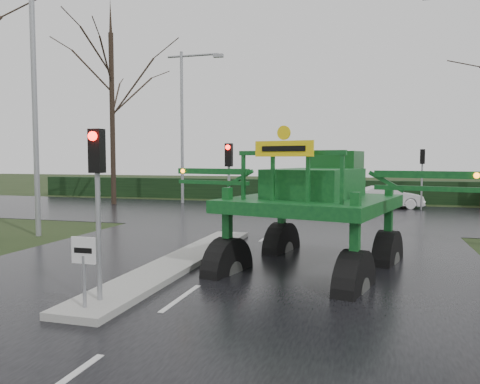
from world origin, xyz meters
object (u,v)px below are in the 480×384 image
(street_light_left_far, at_px, (186,113))
(traffic_signal_near, at_px, (97,177))
(street_light_left_near, at_px, (41,78))
(crop_sprayer, at_px, (232,188))
(traffic_signal_far, at_px, (422,165))
(white_sedan, at_px, (387,209))
(traffic_signal_mid, at_px, (229,169))
(keep_left_sign, at_px, (84,261))

(street_light_left_far, bearing_deg, traffic_signal_near, -71.83)
(street_light_left_near, bearing_deg, crop_sprayer, -21.50)
(street_light_left_far, bearing_deg, traffic_signal_far, 0.03)
(white_sedan, bearing_deg, traffic_signal_mid, 140.47)
(traffic_signal_near, distance_m, white_sedan, 22.21)
(traffic_signal_near, xyz_separation_m, street_light_left_far, (-6.89, 21.01, 3.40))
(street_light_left_far, bearing_deg, street_light_left_near, -90.00)
(traffic_signal_far, height_order, street_light_left_far, street_light_left_far)
(traffic_signal_mid, bearing_deg, white_sedan, 65.12)
(street_light_left_far, relative_size, crop_sprayer, 1.23)
(keep_left_sign, xyz_separation_m, street_light_left_near, (-6.89, 7.50, 4.93))
(traffic_signal_near, bearing_deg, traffic_signal_mid, 90.00)
(keep_left_sign, height_order, crop_sprayer, crop_sprayer)
(keep_left_sign, distance_m, street_light_left_far, 23.11)
(keep_left_sign, distance_m, crop_sprayer, 4.60)
(keep_left_sign, xyz_separation_m, traffic_signal_near, (0.00, 0.49, 1.53))
(traffic_signal_near, relative_size, traffic_signal_far, 1.00)
(traffic_signal_near, height_order, street_light_left_far, street_light_left_far)
(keep_left_sign, height_order, street_light_left_near, street_light_left_near)
(keep_left_sign, distance_m, traffic_signal_far, 22.93)
(street_light_left_near, bearing_deg, white_sedan, 48.03)
(street_light_left_near, xyz_separation_m, crop_sprayer, (8.50, -3.35, -3.79))
(traffic_signal_mid, distance_m, traffic_signal_far, 14.75)
(traffic_signal_far, bearing_deg, keep_left_sign, 70.07)
(crop_sprayer, height_order, white_sedan, crop_sprayer)
(traffic_signal_near, xyz_separation_m, street_light_left_near, (-6.89, 7.01, 3.40))
(keep_left_sign, xyz_separation_m, traffic_signal_far, (7.80, 21.51, 1.53))
(white_sedan, bearing_deg, crop_sprayer, 151.58)
(white_sedan, bearing_deg, street_light_left_near, 123.39)
(street_light_left_far, height_order, crop_sprayer, street_light_left_far)
(keep_left_sign, relative_size, traffic_signal_near, 0.38)
(street_light_left_near, height_order, street_light_left_far, same)
(traffic_signal_mid, relative_size, white_sedan, 0.87)
(traffic_signal_mid, height_order, white_sedan, traffic_signal_mid)
(street_light_left_near, relative_size, street_light_left_far, 1.00)
(traffic_signal_mid, bearing_deg, traffic_signal_near, -90.00)
(traffic_signal_far, xyz_separation_m, crop_sprayer, (-6.20, -17.36, -0.39))
(traffic_signal_mid, height_order, street_light_left_near, street_light_left_near)
(traffic_signal_mid, xyz_separation_m, traffic_signal_far, (7.80, 12.52, 0.00))
(white_sedan, bearing_deg, traffic_signal_near, 149.80)
(crop_sprayer, bearing_deg, street_light_left_near, 172.29)
(street_light_left_far, distance_m, white_sedan, 14.14)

